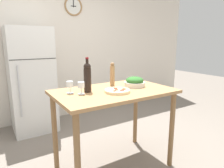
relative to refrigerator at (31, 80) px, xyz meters
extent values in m
plane|color=slate|center=(0.56, -1.56, -0.82)|extent=(14.00, 14.00, 0.00)
cube|color=silver|center=(0.56, 0.37, 0.48)|extent=(6.40, 0.06, 2.60)
torus|color=#997047|center=(0.89, 0.33, 1.24)|extent=(0.34, 0.03, 0.34)
cylinder|color=silver|center=(0.89, 0.34, 1.24)|extent=(0.30, 0.01, 0.30)
cube|color=black|center=(0.89, 0.33, 1.24)|extent=(0.10, 0.01, 0.01)
cube|color=black|center=(0.89, 0.33, 1.28)|extent=(0.01, 0.01, 0.13)
cube|color=silver|center=(0.00, 0.00, 0.00)|extent=(0.64, 0.64, 1.64)
cube|color=black|center=(0.00, -0.32, 0.36)|extent=(0.63, 0.01, 0.01)
cylinder|color=#B2B2B7|center=(-0.23, -0.34, -0.08)|extent=(0.02, 0.02, 0.74)
cube|color=#A87A4C|center=(0.56, -1.56, 0.08)|extent=(1.26, 0.77, 0.03)
cylinder|color=olive|center=(-0.01, -1.89, -0.38)|extent=(0.06, 0.06, 0.88)
cylinder|color=olive|center=(1.13, -1.89, -0.38)|extent=(0.06, 0.06, 0.88)
cylinder|color=olive|center=(-0.01, -1.24, -0.38)|extent=(0.06, 0.06, 0.88)
cylinder|color=olive|center=(1.13, -1.24, -0.38)|extent=(0.06, 0.06, 0.88)
cylinder|color=black|center=(0.29, -1.49, 0.22)|extent=(0.08, 0.08, 0.24)
sphere|color=black|center=(0.29, -1.49, 0.36)|extent=(0.07, 0.07, 0.07)
cylinder|color=black|center=(0.29, -1.49, 0.40)|extent=(0.03, 0.03, 0.08)
cylinder|color=maroon|center=(0.29, -1.49, 0.44)|extent=(0.03, 0.03, 0.02)
cylinder|color=silver|center=(0.19, -1.53, 0.10)|extent=(0.07, 0.07, 0.00)
cylinder|color=silver|center=(0.19, -1.53, 0.13)|extent=(0.01, 0.01, 0.06)
cylinder|color=white|center=(0.19, -1.53, 0.19)|extent=(0.07, 0.07, 0.06)
cylinder|color=maroon|center=(0.19, -1.53, 0.17)|extent=(0.06, 0.06, 0.02)
cylinder|color=silver|center=(0.11, -1.44, 0.10)|extent=(0.07, 0.07, 0.00)
cylinder|color=silver|center=(0.11, -1.44, 0.13)|extent=(0.01, 0.01, 0.06)
cylinder|color=white|center=(0.11, -1.44, 0.19)|extent=(0.07, 0.07, 0.06)
cylinder|color=maroon|center=(0.11, -1.44, 0.16)|extent=(0.06, 0.06, 0.01)
cylinder|color=#AD7F51|center=(0.65, -1.38, 0.21)|extent=(0.05, 0.05, 0.23)
sphere|color=#936C45|center=(0.65, -1.38, 0.35)|extent=(0.05, 0.05, 0.05)
cylinder|color=silver|center=(0.86, -1.54, 0.12)|extent=(0.24, 0.24, 0.05)
ellipsoid|color=#2D6628|center=(0.86, -1.54, 0.17)|extent=(0.20, 0.20, 0.08)
cylinder|color=beige|center=(0.54, -1.66, 0.11)|extent=(0.26, 0.26, 0.02)
torus|color=beige|center=(0.54, -1.66, 0.12)|extent=(0.26, 0.26, 0.02)
cylinder|color=red|center=(0.62, -1.67, 0.12)|extent=(0.04, 0.04, 0.01)
cylinder|color=red|center=(0.53, -1.65, 0.12)|extent=(0.04, 0.04, 0.01)
cylinder|color=red|center=(0.49, -1.67, 0.12)|extent=(0.04, 0.04, 0.01)
cylinder|color=red|center=(0.57, -1.69, 0.12)|extent=(0.05, 0.05, 0.01)
cylinder|color=red|center=(0.55, -1.60, 0.12)|extent=(0.04, 0.04, 0.01)
camera|label=1|loc=(-0.56, -3.32, 0.61)|focal=32.00mm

